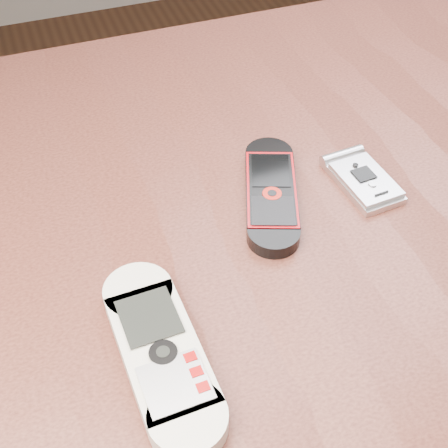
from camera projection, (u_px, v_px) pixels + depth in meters
table at (220, 300)px, 0.67m from camera, size 1.20×0.80×0.75m
nokia_white at (161, 352)px, 0.49m from camera, size 0.07×0.19×0.02m
nokia_black_red at (271, 193)px, 0.62m from camera, size 0.10×0.17×0.02m
motorola_razr at (364, 180)px, 0.64m from camera, size 0.06×0.10×0.01m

